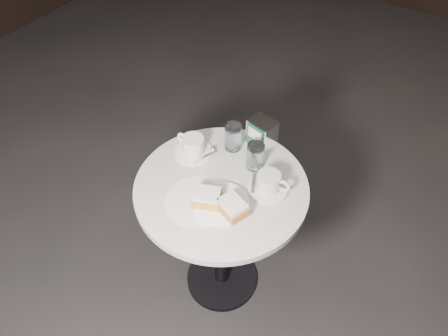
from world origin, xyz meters
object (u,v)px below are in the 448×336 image
Objects in this scene: cafe_table at (221,216)px; beignet_plate at (221,203)px; coffee_cup_left at (193,146)px; water_glass_left at (233,137)px; coffee_cup_right at (269,183)px; napkin_dispenser at (262,133)px; water_glass_right at (255,156)px.

beignet_plate is (0.06, -0.09, 0.23)m from cafe_table.
water_glass_left is (0.12, 0.12, 0.02)m from coffee_cup_left.
coffee_cup_right is at bearing 5.33° from coffee_cup_left.
coffee_cup_right is 0.28m from water_glass_left.
cafe_table is at bearing 122.04° from beignet_plate.
napkin_dispenser is (0.22, 0.20, 0.03)m from coffee_cup_left.
coffee_cup_left is 1.40× the size of napkin_dispenser.
water_glass_right reaches higher than beignet_plate.
napkin_dispenser is at bearing 96.68° from beignet_plate.
water_glass_right is (-0.00, 0.26, 0.03)m from beignet_plate.
coffee_cup_right is at bearing -27.64° from water_glass_left.
water_glass_left is (-0.25, 0.13, 0.02)m from coffee_cup_right.
beignet_plate is 0.34m from water_glass_left.
water_glass_left is at bearing 160.89° from water_glass_right.
napkin_dispenser is at bearing 49.84° from coffee_cup_left.
water_glass_left is (-0.08, 0.21, 0.26)m from cafe_table.
coffee_cup_right is 0.14m from water_glass_right.
coffee_cup_left is (-0.20, 0.09, 0.23)m from cafe_table.
beignet_plate is 0.26m from water_glass_right.
napkin_dispenser reaches higher than coffee_cup_left.
napkin_dispenser is (0.09, 0.08, 0.01)m from water_glass_left.
water_glass_right is at bearing -19.11° from water_glass_left.
cafe_table is 0.40m from napkin_dispenser.
coffee_cup_left is at bearing -163.97° from water_glass_right.
water_glass_right reaches higher than coffee_cup_left.
coffee_cup_right is 1.45× the size of napkin_dispenser.
napkin_dispenser reaches higher than coffee_cup_right.
beignet_plate is at bearing -131.83° from coffee_cup_right.
cafe_table is at bearing -69.62° from water_glass_left.
coffee_cup_left is 0.17m from water_glass_left.
water_glass_right is at bearing 132.94° from coffee_cup_right.
water_glass_right reaches higher than cafe_table.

